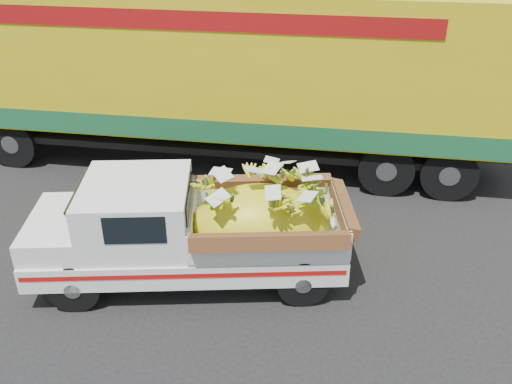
{
  "coord_description": "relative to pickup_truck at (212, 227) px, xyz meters",
  "views": [
    {
      "loc": [
        1.29,
        -8.08,
        5.54
      ],
      "look_at": [
        0.68,
        -0.05,
        1.16
      ],
      "focal_mm": 40.0,
      "sensor_mm": 36.0,
      "label": 1
    }
  ],
  "objects": [
    {
      "name": "pickup_truck",
      "position": [
        0.0,
        0.0,
        0.0
      ],
      "size": [
        4.92,
        2.26,
        1.67
      ],
      "rotation": [
        0.0,
        0.0,
        0.11
      ],
      "color": "black",
      "rests_on": "ground"
    },
    {
      "name": "semi_trailer",
      "position": [
        -0.32,
        4.29,
        1.23
      ],
      "size": [
        12.04,
        3.56,
        3.8
      ],
      "rotation": [
        0.0,
        0.0,
        -0.09
      ],
      "color": "black",
      "rests_on": "ground"
    },
    {
      "name": "ground",
      "position": [
        -0.05,
        0.74,
        -0.89
      ],
      "size": [
        100.0,
        100.0,
        0.0
      ],
      "primitive_type": "plane",
      "color": "black",
      "rests_on": "ground"
    },
    {
      "name": "curb",
      "position": [
        -0.05,
        6.74,
        -0.82
      ],
      "size": [
        60.0,
        0.25,
        0.15
      ],
      "primitive_type": "cube",
      "color": "gray",
      "rests_on": "ground"
    },
    {
      "name": "sidewalk",
      "position": [
        -0.05,
        8.84,
        -0.82
      ],
      "size": [
        60.0,
        4.0,
        0.14
      ],
      "primitive_type": "cube",
      "color": "gray",
      "rests_on": "ground"
    }
  ]
}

